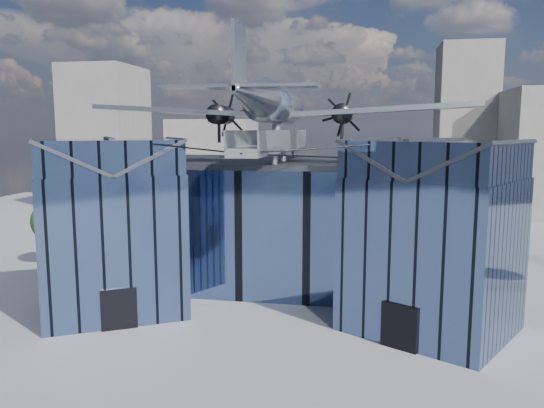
# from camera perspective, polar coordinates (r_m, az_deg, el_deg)

# --- Properties ---
(ground_plane) EXTENTS (120.00, 120.00, 0.00)m
(ground_plane) POSITION_cam_1_polar(r_m,az_deg,el_deg) (36.67, -0.57, -11.65)
(ground_plane) COLOR gray
(museum) EXTENTS (32.88, 24.50, 17.60)m
(museum) POSITION_cam_1_polar(r_m,az_deg,el_deg) (40.83, 0.95, -1.57)
(museum) COLOR #425988
(museum) RESTS_ON ground
(bg_towers) EXTENTS (77.00, 24.50, 26.00)m
(bg_towers) POSITION_cam_1_polar(r_m,az_deg,el_deg) (84.58, 6.88, 6.39)
(bg_towers) COLOR slate
(bg_towers) RESTS_ON ground
(tree_side_w) EXTENTS (4.82, 4.82, 5.79)m
(tree_side_w) POSITION_cam_1_polar(r_m,az_deg,el_deg) (52.89, -22.61, -1.76)
(tree_side_w) COLOR #351F15
(tree_side_w) RESTS_ON ground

